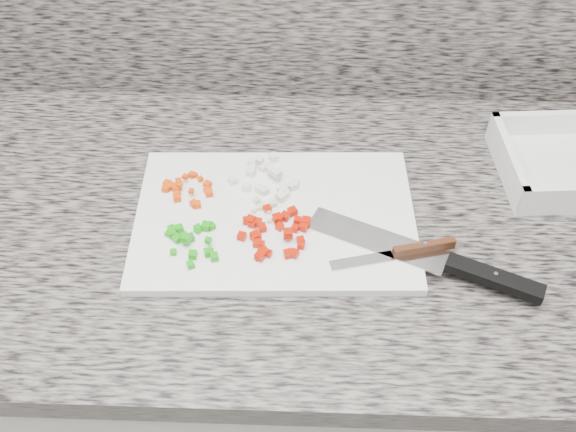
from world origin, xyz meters
name	(u,v)px	position (x,y,z in m)	size (l,w,h in m)	color
cabinet	(256,366)	(0.00, 1.44, 0.43)	(3.92, 0.62, 0.86)	silver
countertop	(245,221)	(0.00, 1.44, 0.88)	(3.96, 0.64, 0.04)	slate
cutting_board	(275,218)	(0.05, 1.42, 0.91)	(0.41, 0.28, 0.01)	white
carrot_pile	(185,189)	(-0.09, 1.47, 0.92)	(0.08, 0.08, 0.01)	#DB4004
onion_pile	(270,178)	(0.04, 1.49, 0.92)	(0.11, 0.10, 0.02)	silver
green_pepper_pile	(191,239)	(-0.07, 1.37, 0.92)	(0.08, 0.09, 0.02)	#19980D
red_pepper_pile	(275,232)	(0.05, 1.38, 0.92)	(0.11, 0.11, 0.02)	#B41502
garlic_pile	(265,206)	(0.03, 1.44, 0.92)	(0.04, 0.05, 0.01)	beige
chef_knife	(452,265)	(0.30, 1.33, 0.92)	(0.32, 0.17, 0.02)	silver
paring_knife	(408,251)	(0.24, 1.35, 0.92)	(0.18, 0.06, 0.02)	silver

